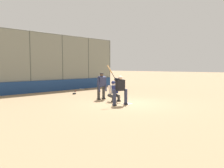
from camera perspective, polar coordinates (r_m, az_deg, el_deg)
name	(u,v)px	position (r m, az deg, el deg)	size (l,w,h in m)	color
ground_plane	(127,104)	(12.14, 4.00, -5.15)	(160.00, 160.00, 0.00)	#9E7F5B
home_plate_marker	(127,104)	(12.14, 4.00, -5.13)	(0.43, 0.43, 0.01)	white
backstop_fence	(47,61)	(18.81, -16.52, 5.72)	(14.58, 0.08, 4.82)	#515651
padding_wall	(49,86)	(18.78, -16.23, -0.49)	(14.21, 0.18, 0.94)	navy
bleachers_beyond	(10,87)	(19.88, -25.18, -0.71)	(10.15, 1.95, 1.16)	slate
batter_at_plate	(120,89)	(11.54, 2.10, -1.37)	(0.87, 0.83, 2.14)	#2D334C
catcher_behind_plate	(114,91)	(12.83, 0.56, -1.77)	(0.66, 0.79, 1.22)	#333333
umpire_home	(102,85)	(13.62, -2.75, -0.34)	(0.67, 0.45, 1.65)	#333333
spare_bat_near_backstop	(75,91)	(18.33, -9.53, -1.85)	(0.59, 0.66, 0.07)	black
spare_bat_by_padding	(83,89)	(20.06, -7.63, -1.29)	(0.36, 0.82, 0.07)	black
fielding_glove_on_dirt	(74,93)	(16.53, -9.82, -2.46)	(0.32, 0.24, 0.11)	black
baseball_loose	(120,97)	(14.42, 2.19, -3.48)	(0.07, 0.07, 0.07)	white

